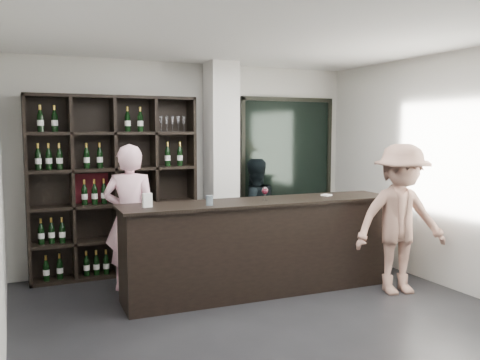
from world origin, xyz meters
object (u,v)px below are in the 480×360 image
wine_shelf (115,187)px  tasting_counter (262,246)px  taster_black (254,211)px  customer (400,219)px  taster_pink (130,218)px

wine_shelf → tasting_counter: bearing=-45.0°
wine_shelf → taster_black: bearing=-4.8°
wine_shelf → tasting_counter: wine_shelf is taller
wine_shelf → customer: (2.95, -2.17, -0.30)m
wine_shelf → tasting_counter: 2.17m
taster_pink → customer: size_ratio=1.00×
tasting_counter → taster_black: bearing=70.1°
wine_shelf → taster_pink: 0.78m
tasting_counter → taster_black: 1.41m
taster_black → customer: customer is taller
wine_shelf → taster_black: (1.98, -0.17, -0.43)m
tasting_counter → taster_pink: size_ratio=1.90×
tasting_counter → taster_pink: bearing=153.9°
taster_pink → customer: 3.24m
tasting_counter → customer: customer is taller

